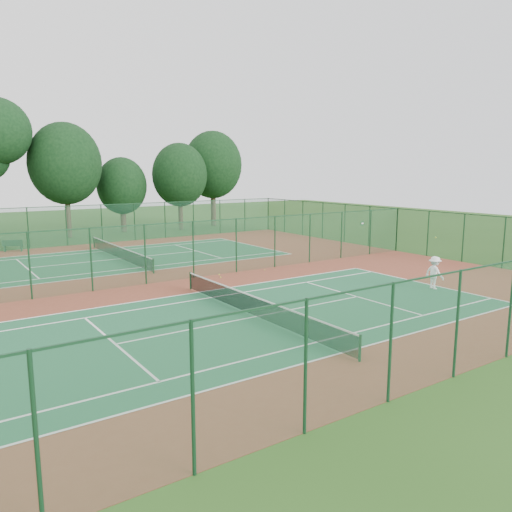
% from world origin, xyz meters
% --- Properties ---
extents(ground, '(120.00, 120.00, 0.00)m').
position_xyz_m(ground, '(0.00, 0.00, 0.00)').
color(ground, '#274F18').
rests_on(ground, ground).
extents(red_pad, '(40.00, 36.00, 0.01)m').
position_xyz_m(red_pad, '(0.00, 0.00, 0.01)').
color(red_pad, brown).
rests_on(red_pad, ground).
extents(court_near, '(23.77, 10.97, 0.01)m').
position_xyz_m(court_near, '(0.00, -9.00, 0.01)').
color(court_near, '#1D5C37').
rests_on(court_near, red_pad).
extents(court_far, '(23.77, 10.97, 0.01)m').
position_xyz_m(court_far, '(0.00, 9.00, 0.01)').
color(court_far, '#1B5732').
rests_on(court_far, red_pad).
extents(fence_north, '(40.00, 0.09, 3.50)m').
position_xyz_m(fence_north, '(0.00, 18.00, 1.76)').
color(fence_north, '#1A5034').
rests_on(fence_north, ground).
extents(fence_south, '(40.00, 0.09, 3.50)m').
position_xyz_m(fence_south, '(0.00, -18.00, 1.76)').
color(fence_south, '#1A502F').
rests_on(fence_south, ground).
extents(fence_east, '(0.09, 36.00, 3.50)m').
position_xyz_m(fence_east, '(20.00, 0.00, 1.76)').
color(fence_east, '#184A2D').
rests_on(fence_east, ground).
extents(fence_divider, '(40.00, 0.09, 3.50)m').
position_xyz_m(fence_divider, '(0.00, 0.00, 1.76)').
color(fence_divider, '#1A4F2B').
rests_on(fence_divider, ground).
extents(tennis_net_near, '(0.10, 12.90, 0.97)m').
position_xyz_m(tennis_net_near, '(0.00, -9.00, 0.54)').
color(tennis_net_near, '#163E22').
rests_on(tennis_net_near, ground).
extents(tennis_net_far, '(0.10, 12.90, 0.97)m').
position_xyz_m(tennis_net_far, '(0.00, 9.00, 0.54)').
color(tennis_net_far, '#163C1F').
rests_on(tennis_net_far, ground).
extents(player_near, '(0.76, 1.22, 1.82)m').
position_xyz_m(player_near, '(11.19, -10.13, 0.93)').
color(player_near, white).
rests_on(player_near, court_near).
extents(bench, '(1.62, 0.98, 0.96)m').
position_xyz_m(bench, '(-6.00, 17.18, 0.51)').
color(bench, '#12351E').
rests_on(bench, red_pad).
extents(stray_ball_a, '(0.06, 0.06, 0.06)m').
position_xyz_m(stray_ball_a, '(6.44, -0.60, 0.04)').
color(stray_ball_a, '#AFCA2F').
rests_on(stray_ball_a, red_pad).
extents(stray_ball_b, '(0.07, 0.07, 0.07)m').
position_xyz_m(stray_ball_b, '(3.20, -0.21, 0.05)').
color(stray_ball_b, '#D0DB33').
rests_on(stray_ball_b, red_pad).
extents(stray_ball_c, '(0.08, 0.08, 0.08)m').
position_xyz_m(stray_ball_c, '(2.87, -0.96, 0.05)').
color(stray_ball_c, '#C4E535').
rests_on(stray_ball_c, red_pad).
extents(evergreen_row, '(39.00, 5.00, 12.00)m').
position_xyz_m(evergreen_row, '(0.50, 24.25, 0.00)').
color(evergreen_row, black).
rests_on(evergreen_row, ground).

